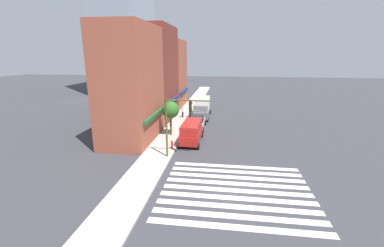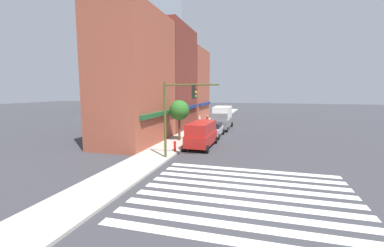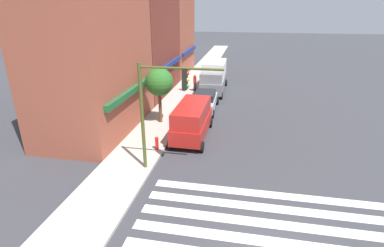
{
  "view_description": "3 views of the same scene",
  "coord_description": "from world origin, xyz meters",
  "px_view_note": "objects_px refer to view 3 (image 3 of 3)",
  "views": [
    {
      "loc": [
        -17.09,
        0.94,
        9.63
      ],
      "look_at": [
        5.37,
        4.0,
        3.5
      ],
      "focal_mm": 24.0,
      "sensor_mm": 36.0,
      "label": 1
    },
    {
      "loc": [
        -12.59,
        -0.68,
        5.19
      ],
      "look_at": [
        11.55,
        6.0,
        2.0
      ],
      "focal_mm": 24.0,
      "sensor_mm": 36.0,
      "label": 2
    },
    {
      "loc": [
        -8.28,
        1.23,
        8.34
      ],
      "look_at": [
        10.09,
        4.7,
        1.0
      ],
      "focal_mm": 28.0,
      "sensor_mm": 36.0,
      "label": 3
    }
  ],
  "objects_px": {
    "pedestrian_white_shirt": "(184,82)",
    "van_red": "(192,120)",
    "sedan_silver": "(205,101)",
    "fire_hydrant": "(157,142)",
    "box_truck_grey": "(214,76)",
    "pedestrian_red_jacket": "(195,82)",
    "traffic_signal": "(160,101)",
    "street_tree": "(159,82)"
  },
  "relations": [
    {
      "from": "pedestrian_white_shirt",
      "to": "van_red",
      "type": "bearing_deg",
      "value": -46.57
    },
    {
      "from": "sedan_silver",
      "to": "fire_hydrant",
      "type": "height_order",
      "value": "sedan_silver"
    },
    {
      "from": "sedan_silver",
      "to": "pedestrian_white_shirt",
      "type": "xyz_separation_m",
      "value": [
        5.26,
        2.91,
        0.23
      ]
    },
    {
      "from": "box_truck_grey",
      "to": "pedestrian_red_jacket",
      "type": "relative_size",
      "value": 3.53
    },
    {
      "from": "traffic_signal",
      "to": "sedan_silver",
      "type": "bearing_deg",
      "value": -4.0
    },
    {
      "from": "pedestrian_red_jacket",
      "to": "pedestrian_white_shirt",
      "type": "xyz_separation_m",
      "value": [
        -0.1,
        1.09,
        0.0
      ]
    },
    {
      "from": "van_red",
      "to": "fire_hydrant",
      "type": "xyz_separation_m",
      "value": [
        -2.54,
        1.7,
        -0.67
      ]
    },
    {
      "from": "traffic_signal",
      "to": "fire_hydrant",
      "type": "distance_m",
      "value": 4.12
    },
    {
      "from": "traffic_signal",
      "to": "van_red",
      "type": "bearing_deg",
      "value": -8.88
    },
    {
      "from": "van_red",
      "to": "pedestrian_red_jacket",
      "type": "relative_size",
      "value": 2.84
    },
    {
      "from": "van_red",
      "to": "box_truck_grey",
      "type": "height_order",
      "value": "box_truck_grey"
    },
    {
      "from": "street_tree",
      "to": "van_red",
      "type": "bearing_deg",
      "value": -125.88
    },
    {
      "from": "sedan_silver",
      "to": "fire_hydrant",
      "type": "relative_size",
      "value": 5.28
    },
    {
      "from": "van_red",
      "to": "box_truck_grey",
      "type": "xyz_separation_m",
      "value": [
        12.13,
        0.0,
        0.3
      ]
    },
    {
      "from": "box_truck_grey",
      "to": "fire_hydrant",
      "type": "xyz_separation_m",
      "value": [
        -14.67,
        1.7,
        -0.97
      ]
    },
    {
      "from": "pedestrian_red_jacket",
      "to": "traffic_signal",
      "type": "bearing_deg",
      "value": -30.18
    },
    {
      "from": "street_tree",
      "to": "traffic_signal",
      "type": "bearing_deg",
      "value": -162.99
    },
    {
      "from": "sedan_silver",
      "to": "street_tree",
      "type": "height_order",
      "value": "street_tree"
    },
    {
      "from": "van_red",
      "to": "traffic_signal",
      "type": "bearing_deg",
      "value": 171.83
    },
    {
      "from": "traffic_signal",
      "to": "fire_hydrant",
      "type": "bearing_deg",
      "value": 23.86
    },
    {
      "from": "box_truck_grey",
      "to": "sedan_silver",
      "type": "bearing_deg",
      "value": 178.67
    },
    {
      "from": "street_tree",
      "to": "pedestrian_white_shirt",
      "type": "bearing_deg",
      "value": 0.7
    },
    {
      "from": "pedestrian_white_shirt",
      "to": "fire_hydrant",
      "type": "xyz_separation_m",
      "value": [
        -13.63,
        -1.21,
        -0.46
      ]
    },
    {
      "from": "sedan_silver",
      "to": "pedestrian_white_shirt",
      "type": "distance_m",
      "value": 6.01
    },
    {
      "from": "box_truck_grey",
      "to": "pedestrian_red_jacket",
      "type": "bearing_deg",
      "value": 115.97
    },
    {
      "from": "van_red",
      "to": "pedestrian_red_jacket",
      "type": "distance_m",
      "value": 11.34
    },
    {
      "from": "pedestrian_red_jacket",
      "to": "fire_hydrant",
      "type": "relative_size",
      "value": 2.1
    },
    {
      "from": "sedan_silver",
      "to": "pedestrian_red_jacket",
      "type": "xyz_separation_m",
      "value": [
        5.36,
        1.82,
        0.23
      ]
    },
    {
      "from": "pedestrian_red_jacket",
      "to": "street_tree",
      "type": "relative_size",
      "value": 0.43
    },
    {
      "from": "pedestrian_red_jacket",
      "to": "sedan_silver",
      "type": "bearing_deg",
      "value": -15.35
    },
    {
      "from": "traffic_signal",
      "to": "sedan_silver",
      "type": "relative_size",
      "value": 1.31
    },
    {
      "from": "traffic_signal",
      "to": "pedestrian_red_jacket",
      "type": "xyz_separation_m",
      "value": [
        15.91,
        1.08,
        -2.9
      ]
    },
    {
      "from": "box_truck_grey",
      "to": "street_tree",
      "type": "relative_size",
      "value": 1.52
    },
    {
      "from": "pedestrian_red_jacket",
      "to": "pedestrian_white_shirt",
      "type": "distance_m",
      "value": 1.1
    },
    {
      "from": "pedestrian_white_shirt",
      "to": "sedan_silver",
      "type": "bearing_deg",
      "value": -32.31
    },
    {
      "from": "traffic_signal",
      "to": "street_tree",
      "type": "xyz_separation_m",
      "value": [
        6.74,
        2.06,
        -0.76
      ]
    },
    {
      "from": "traffic_signal",
      "to": "pedestrian_white_shirt",
      "type": "distance_m",
      "value": 16.22
    },
    {
      "from": "sedan_silver",
      "to": "pedestrian_red_jacket",
      "type": "height_order",
      "value": "pedestrian_red_jacket"
    },
    {
      "from": "pedestrian_red_jacket",
      "to": "fire_hydrant",
      "type": "xyz_separation_m",
      "value": [
        -13.73,
        -0.12,
        -0.46
      ]
    },
    {
      "from": "box_truck_grey",
      "to": "pedestrian_white_shirt",
      "type": "distance_m",
      "value": 3.13
    },
    {
      "from": "traffic_signal",
      "to": "street_tree",
      "type": "bearing_deg",
      "value": 17.01
    },
    {
      "from": "traffic_signal",
      "to": "box_truck_grey",
      "type": "xyz_separation_m",
      "value": [
        16.84,
        -0.74,
        -2.38
      ]
    }
  ]
}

